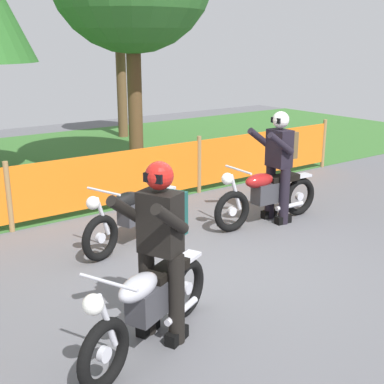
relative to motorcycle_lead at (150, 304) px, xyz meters
The scene contains 8 objects.
ground 1.96m from the motorcycle_lead, 31.97° to the left, with size 24.00×24.00×0.02m, color #5B5B60.
grass_verge 7.77m from the motorcycle_lead, 77.97° to the left, with size 24.00×7.77×0.01m, color #386B2D.
barrier_fence 4.04m from the motorcycle_lead, 66.43° to the left, with size 10.32×0.08×1.05m.
motorcycle_lead is the anchor object (origin of this frame).
motorcycle_trailing 2.48m from the motorcycle_lead, 63.21° to the left, with size 1.84×0.80×0.90m.
motorcycle_third 3.64m from the motorcycle_lead, 29.44° to the left, with size 1.97×0.58×0.93m.
rider_lead 0.56m from the motorcycle_lead, 24.82° to the left, with size 0.78×0.69×1.69m.
rider_third 3.86m from the motorcycle_lead, 27.76° to the left, with size 0.69×0.56×1.69m.
Camera 1 is at (-3.69, -4.50, 2.66)m, focal length 47.69 mm.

